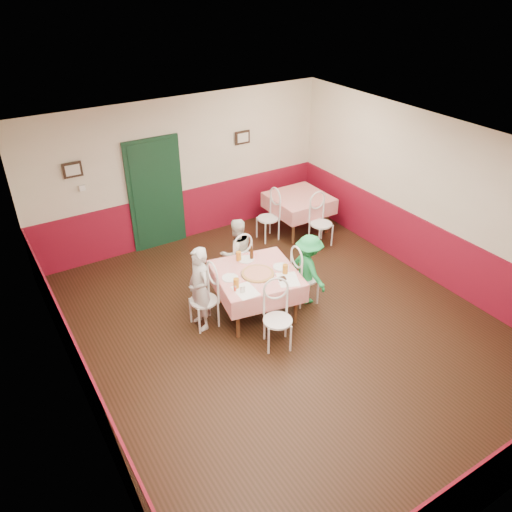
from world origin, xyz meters
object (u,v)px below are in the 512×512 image
chair_second_a (268,219)px  glass_a (236,283)px  chair_second_b (321,224)px  diner_right (308,269)px  beer_bottle (252,253)px  chair_far (238,262)px  second_table (298,213)px  diner_far (237,253)px  main_table (256,293)px  chair_right (305,278)px  diner_left (200,289)px  chair_near (278,321)px  pizza (258,273)px  wallet (282,279)px  glass_b (285,269)px  chair_left (204,301)px  glass_c (239,256)px

chair_second_a → glass_a: bearing=-42.2°
chair_second_b → diner_right: 1.93m
beer_bottle → chair_far: bearing=89.0°
second_table → diner_far: 2.35m
glass_a → chair_second_b: bearing=27.4°
diner_right → main_table: bearing=79.0°
chair_right → diner_left: diner_left is taller
chair_right → diner_right: size_ratio=0.75×
chair_near → pizza: size_ratio=1.82×
diner_right → wallet: bearing=106.9°
main_table → chair_right: (0.84, -0.15, 0.08)m
main_table → glass_b: (0.36, -0.26, 0.46)m
chair_second_a → diner_far: size_ratio=0.73×
diner_right → chair_near: bearing=122.4°
main_table → chair_second_a: chair_second_a is taller
chair_far → beer_bottle: bearing=87.4°
diner_far → beer_bottle: bearing=89.9°
beer_bottle → diner_right: (0.74, -0.53, -0.26)m
chair_far → glass_b: 1.18m
chair_far → diner_right: size_ratio=0.75×
second_table → glass_b: bearing=-130.4°
chair_near → chair_second_a: (1.64, 2.79, 0.00)m
glass_b → diner_far: (-0.20, 1.14, -0.22)m
beer_bottle → diner_left: bearing=-168.7°
chair_right → glass_a: (-1.30, -0.04, 0.39)m
glass_a → wallet: 0.72m
beer_bottle → glass_b: bearing=-71.0°
wallet → glass_b: bearing=50.8°
chair_left → chair_second_a: size_ratio=1.00×
chair_second_b → glass_c: glass_c is taller
chair_near → pizza: (0.15, 0.78, 0.33)m
second_table → glass_b: glass_b is taller
pizza → glass_c: bearing=94.8°
main_table → chair_second_b: (2.24, 1.20, 0.08)m
pizza → diner_left: 0.91m
chair_far → second_table: bearing=-153.5°
chair_right → diner_left: bearing=86.3°
chair_near → wallet: chair_near is taller
main_table → chair_near: bearing=-100.5°
glass_c → chair_far: bearing=62.7°
chair_far → diner_far: (0.01, 0.05, 0.16)m
chair_left → chair_right: 1.70m
chair_left → main_table: bearing=80.8°
chair_second_a → chair_left: bearing=-52.3°
main_table → chair_far: 0.85m
chair_second_a → pizza: size_ratio=1.82×
diner_left → chair_far: bearing=123.5°
chair_left → chair_right: (1.67, -0.31, 0.00)m
main_table → diner_right: (0.88, -0.16, 0.23)m
second_table → diner_right: (-1.35, -2.12, 0.23)m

